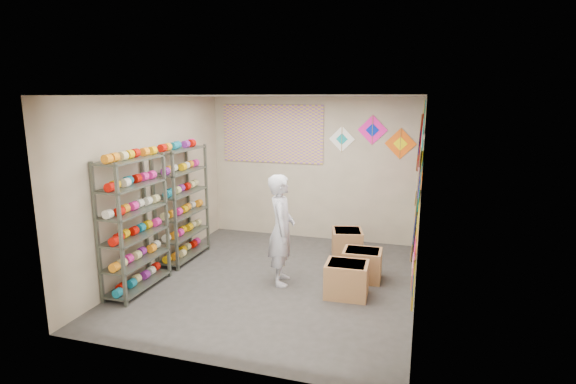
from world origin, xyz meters
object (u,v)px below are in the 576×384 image
(carton_a, at_px, (347,279))
(shelf_rack_back, at_px, (182,204))
(carton_b, at_px, (362,265))
(shopkeeper, at_px, (281,230))
(shelf_rack_front, at_px, (134,225))
(carton_c, at_px, (347,244))

(carton_a, bearing_deg, shelf_rack_back, 164.82)
(carton_a, bearing_deg, carton_b, 76.70)
(shelf_rack_back, xyz_separation_m, shopkeeper, (1.88, -0.48, -0.14))
(shelf_rack_front, xyz_separation_m, shopkeeper, (1.88, 0.82, -0.14))
(carton_b, relative_size, carton_c, 1.03)
(shopkeeper, xyz_separation_m, carton_c, (0.74, 1.36, -0.57))
(shopkeeper, distance_m, carton_c, 1.65)
(carton_b, bearing_deg, carton_c, 110.77)
(carton_c, bearing_deg, shelf_rack_back, -175.16)
(shelf_rack_back, relative_size, carton_a, 3.33)
(carton_a, xyz_separation_m, carton_b, (0.12, 0.64, -0.01))
(carton_b, bearing_deg, shopkeeper, -159.74)
(shelf_rack_back, bearing_deg, carton_b, -0.46)
(shelf_rack_front, distance_m, shelf_rack_back, 1.30)
(carton_a, distance_m, carton_c, 1.56)
(shelf_rack_front, relative_size, carton_b, 3.39)
(shopkeeper, relative_size, carton_c, 2.97)
(shopkeeper, bearing_deg, shelf_rack_front, 99.18)
(shelf_rack_front, relative_size, carton_a, 3.33)
(carton_a, distance_m, carton_b, 0.65)
(shelf_rack_back, bearing_deg, carton_a, -12.96)
(shelf_rack_front, xyz_separation_m, carton_a, (2.88, 0.64, -0.71))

